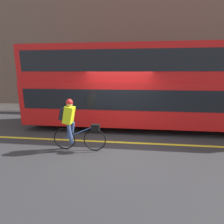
% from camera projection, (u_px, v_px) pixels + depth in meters
% --- Properties ---
extents(ground_plane, '(80.00, 80.00, 0.00)m').
position_uv_depth(ground_plane, '(117.00, 142.00, 6.37)').
color(ground_plane, '#2D2D30').
extents(road_center_line, '(50.00, 0.14, 0.01)m').
position_uv_depth(road_center_line, '(117.00, 142.00, 6.32)').
color(road_center_line, yellow).
rests_on(road_center_line, ground_plane).
extents(sidewalk_curb, '(60.00, 2.17, 0.13)m').
position_uv_depth(sidewalk_curb, '(124.00, 110.00, 11.48)').
color(sidewalk_curb, '#A8A399').
rests_on(sidewalk_curb, ground_plane).
extents(building_facade, '(60.00, 0.30, 7.55)m').
position_uv_depth(building_facade, '(126.00, 53.00, 11.86)').
color(building_facade, brown).
rests_on(building_facade, ground_plane).
extents(bus, '(11.19, 2.51, 3.55)m').
position_uv_depth(bus, '(155.00, 84.00, 7.62)').
color(bus, black).
rests_on(bus, ground_plane).
extents(cyclist_on_bike, '(1.73, 0.32, 1.67)m').
position_uv_depth(cyclist_on_bike, '(73.00, 123.00, 5.53)').
color(cyclist_on_bike, black).
rests_on(cyclist_on_bike, ground_plane).
extents(trash_bin, '(0.54, 0.54, 0.87)m').
position_uv_depth(trash_bin, '(23.00, 101.00, 12.04)').
color(trash_bin, '#515156').
rests_on(trash_bin, sidewalk_curb).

